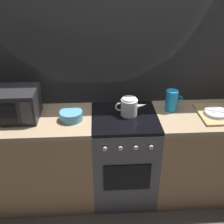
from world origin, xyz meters
TOP-DOWN VIEW (x-y plane):
  - ground_plane at (0.00, 0.00)m, footprint 8.00×8.00m
  - back_wall at (0.00, 0.32)m, footprint 3.60×0.05m
  - counter_left at (-0.90, 0.00)m, footprint 1.20×0.60m
  - stove_unit at (-0.00, -0.00)m, footprint 0.60×0.63m
  - counter_right at (0.90, 0.00)m, footprint 1.20×0.60m
  - microwave at (-0.99, 0.04)m, footprint 0.46×0.35m
  - kettle at (0.04, 0.03)m, footprint 0.28×0.15m
  - mixing_bowl at (-0.48, -0.03)m, footprint 0.20×0.20m
  - pitcher at (0.44, 0.10)m, footprint 0.16×0.11m
  - dish_pile at (0.83, -0.03)m, footprint 0.30×0.40m

SIDE VIEW (x-z plane):
  - ground_plane at x=0.00m, z-range 0.00..0.00m
  - stove_unit at x=0.00m, z-range 0.00..0.90m
  - counter_left at x=-0.90m, z-range 0.00..0.90m
  - counter_right at x=0.90m, z-range 0.00..0.90m
  - dish_pile at x=0.83m, z-range 0.89..0.95m
  - mixing_bowl at x=-0.48m, z-range 0.90..0.98m
  - kettle at x=0.04m, z-range 0.90..1.06m
  - pitcher at x=0.44m, z-range 0.90..1.10m
  - microwave at x=-0.99m, z-range 0.90..1.17m
  - back_wall at x=0.00m, z-range 0.00..2.40m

